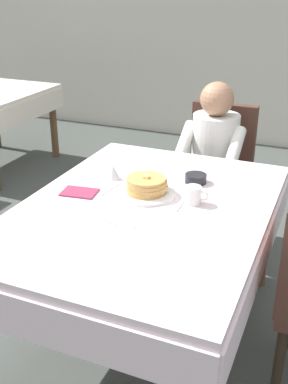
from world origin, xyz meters
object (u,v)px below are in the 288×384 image
at_px(chair_diner, 218,165).
at_px(bowl_butter, 196,178).
at_px(diner_person, 213,153).
at_px(syrup_pitcher, 113,172).
at_px(dining_table_main, 145,222).
at_px(plate_breakfast, 146,193).
at_px(knife_right_of_plate, 182,202).
at_px(cup_coffee, 193,195).
at_px(fork_left_of_plate, 109,189).
at_px(spoon_near_edge, 120,224).
at_px(breakfast_stack, 147,185).

bearing_deg(chair_diner, bowl_butter, 96.03).
distance_m(diner_person, syrup_pitcher, 0.86).
relative_size(dining_table_main, diner_person, 1.36).
height_order(plate_breakfast, knife_right_of_plate, plate_breakfast).
height_order(plate_breakfast, cup_coffee, cup_coffee).
distance_m(syrup_pitcher, fork_left_of_plate, 0.15).
bearing_deg(dining_table_main, spoon_near_edge, -97.19).
height_order(breakfast_stack, spoon_near_edge, breakfast_stack).
bearing_deg(fork_left_of_plate, cup_coffee, -81.92).
bearing_deg(dining_table_main, diner_person, 87.37).
relative_size(knife_right_of_plate, spoon_near_edge, 1.33).
xyz_separation_m(syrup_pitcher, spoon_near_edge, (0.25, -0.44, -0.04)).
bearing_deg(fork_left_of_plate, spoon_near_edge, -140.20).
height_order(diner_person, spoon_near_edge, diner_person).
xyz_separation_m(chair_diner, knife_right_of_plate, (0.10, -1.08, 0.21)).
height_order(knife_right_of_plate, spoon_near_edge, same).
xyz_separation_m(plate_breakfast, spoon_near_edge, (0.01, -0.33, -0.01)).
xyz_separation_m(diner_person, breakfast_stack, (-0.09, -0.90, 0.12)).
bearing_deg(spoon_near_edge, dining_table_main, 82.78).
distance_m(plate_breakfast, knife_right_of_plate, 0.19).
bearing_deg(fork_left_of_plate, bowl_butter, -48.97).
relative_size(plate_breakfast, spoon_near_edge, 1.87).
bearing_deg(plate_breakfast, chair_diner, 85.22).
distance_m(cup_coffee, knife_right_of_plate, 0.06).
xyz_separation_m(plate_breakfast, bowl_butter, (0.18, 0.24, 0.01)).
height_order(bowl_butter, spoon_near_edge, bowl_butter).
bearing_deg(plate_breakfast, bowl_butter, 53.36).
bearing_deg(chair_diner, knife_right_of_plate, 95.36).
height_order(diner_person, fork_left_of_plate, diner_person).
bearing_deg(syrup_pitcher, spoon_near_edge, -60.55).
height_order(diner_person, plate_breakfast, diner_person).
xyz_separation_m(chair_diner, cup_coffee, (0.15, -1.06, 0.25)).
bearing_deg(chair_diner, breakfast_stack, 85.35).
bearing_deg(plate_breakfast, cup_coffee, -1.10).
relative_size(bowl_butter, knife_right_of_plate, 0.55).
xyz_separation_m(breakfast_stack, spoon_near_edge, (0.01, -0.33, -0.05)).
bearing_deg(syrup_pitcher, bowl_butter, 16.33).
bearing_deg(fork_left_of_plate, syrup_pitcher, 24.29).
xyz_separation_m(syrup_pitcher, knife_right_of_plate, (0.42, -0.14, -0.04)).
relative_size(chair_diner, fork_left_of_plate, 5.17).
xyz_separation_m(diner_person, spoon_near_edge, (-0.07, -1.23, 0.07)).
height_order(plate_breakfast, fork_left_of_plate, plate_breakfast).
bearing_deg(plate_breakfast, dining_table_main, -68.99).
xyz_separation_m(dining_table_main, knife_right_of_plate, (0.15, 0.09, 0.09)).
bearing_deg(chair_diner, plate_breakfast, 85.22).
xyz_separation_m(plate_breakfast, syrup_pitcher, (-0.23, 0.12, 0.03)).
distance_m(chair_diner, syrup_pitcher, 1.03).
relative_size(plate_breakfast, knife_right_of_plate, 1.40).
xyz_separation_m(chair_diner, breakfast_stack, (-0.09, -1.06, 0.26)).
xyz_separation_m(dining_table_main, breakfast_stack, (-0.04, 0.11, 0.14)).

